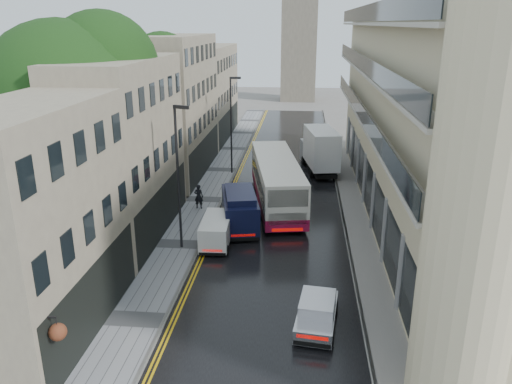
% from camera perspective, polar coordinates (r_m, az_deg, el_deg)
% --- Properties ---
extents(road, '(9.00, 85.00, 0.02)m').
position_cam_1_polar(road, '(38.22, 2.79, -1.25)').
color(road, black).
rests_on(road, ground).
extents(left_sidewalk, '(2.70, 85.00, 0.12)m').
position_cam_1_polar(left_sidewalk, '(38.88, -5.85, -0.90)').
color(left_sidewalk, gray).
rests_on(left_sidewalk, ground).
extents(right_sidewalk, '(1.80, 85.00, 0.12)m').
position_cam_1_polar(right_sidewalk, '(38.37, 10.88, -1.42)').
color(right_sidewalk, slate).
rests_on(right_sidewalk, ground).
extents(old_shop_row, '(4.50, 56.00, 12.00)m').
position_cam_1_polar(old_shop_row, '(40.54, -10.50, 8.40)').
color(old_shop_row, gray).
rests_on(old_shop_row, ground).
extents(modern_block, '(8.00, 40.00, 14.00)m').
position_cam_1_polar(modern_block, '(36.01, 19.62, 7.97)').
color(modern_block, '#C2B290').
rests_on(modern_block, ground).
extents(tree_near, '(10.56, 10.56, 13.89)m').
position_cam_1_polar(tree_near, '(32.25, -20.63, 6.60)').
color(tree_near, black).
rests_on(tree_near, ground).
extents(tree_far, '(9.24, 9.24, 12.46)m').
position_cam_1_polar(tree_far, '(44.13, -12.96, 9.37)').
color(tree_far, black).
rests_on(tree_far, ground).
extents(cream_bus, '(4.92, 12.91, 3.44)m').
position_cam_1_polar(cream_bus, '(34.07, 0.83, -0.68)').
color(cream_bus, silver).
rests_on(cream_bus, road).
extents(white_lorry, '(3.63, 8.06, 4.08)m').
position_cam_1_polar(white_lorry, '(44.22, 6.37, 4.22)').
color(white_lorry, white).
rests_on(white_lorry, road).
extents(silver_hatchback, '(2.10, 3.96, 1.42)m').
position_cam_1_polar(silver_hatchback, '(22.21, 4.59, -15.08)').
color(silver_hatchback, '#A2A2A6').
rests_on(silver_hatchback, road).
extents(white_van, '(1.81, 3.96, 1.77)m').
position_cam_1_polar(white_van, '(29.80, -6.38, -5.47)').
color(white_van, silver).
rests_on(white_van, road).
extents(navy_van, '(3.18, 5.70, 2.75)m').
position_cam_1_polar(navy_van, '(31.39, -3.41, -3.13)').
color(navy_van, black).
rests_on(navy_van, road).
extents(pedestrian, '(0.70, 0.49, 1.82)m').
position_cam_1_polar(pedestrian, '(36.73, -6.57, -0.51)').
color(pedestrian, black).
rests_on(pedestrian, left_sidewalk).
extents(lamp_post_near, '(0.99, 0.52, 8.61)m').
position_cam_1_polar(lamp_post_near, '(29.41, -8.88, 1.42)').
color(lamp_post_near, black).
rests_on(lamp_post_near, left_sidewalk).
extents(lamp_post_far, '(0.98, 0.30, 8.54)m').
position_cam_1_polar(lamp_post_far, '(44.59, -2.86, 7.50)').
color(lamp_post_far, black).
rests_on(lamp_post_far, left_sidewalk).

